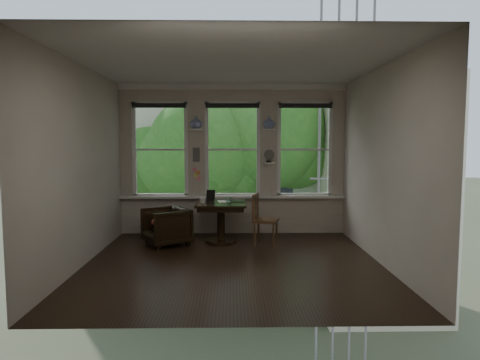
{
  "coord_description": "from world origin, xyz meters",
  "views": [
    {
      "loc": [
        -0.02,
        -6.39,
        1.86
      ],
      "look_at": [
        0.12,
        0.9,
        1.2
      ],
      "focal_mm": 32.0,
      "sensor_mm": 36.0,
      "label": 1
    }
  ],
  "objects_px": {
    "table": "(221,223)",
    "laptop": "(236,202)",
    "side_chair_right": "(266,220)",
    "armchair_left": "(166,226)",
    "mug": "(203,200)"
  },
  "relations": [
    {
      "from": "side_chair_right",
      "to": "laptop",
      "type": "height_order",
      "value": "side_chair_right"
    },
    {
      "from": "table",
      "to": "laptop",
      "type": "xyz_separation_m",
      "value": [
        0.28,
        0.03,
        0.39
      ]
    },
    {
      "from": "table",
      "to": "armchair_left",
      "type": "bearing_deg",
      "value": -171.2
    },
    {
      "from": "table",
      "to": "armchair_left",
      "type": "xyz_separation_m",
      "value": [
        -0.98,
        -0.15,
        -0.04
      ]
    },
    {
      "from": "table",
      "to": "mug",
      "type": "xyz_separation_m",
      "value": [
        -0.33,
        -0.07,
        0.43
      ]
    },
    {
      "from": "table",
      "to": "side_chair_right",
      "type": "distance_m",
      "value": 0.83
    },
    {
      "from": "armchair_left",
      "to": "laptop",
      "type": "distance_m",
      "value": 1.35
    },
    {
      "from": "armchair_left",
      "to": "mug",
      "type": "relative_size",
      "value": 6.75
    },
    {
      "from": "table",
      "to": "side_chair_right",
      "type": "xyz_separation_m",
      "value": [
        0.81,
        -0.19,
        0.09
      ]
    },
    {
      "from": "side_chair_right",
      "to": "laptop",
      "type": "distance_m",
      "value": 0.65
    },
    {
      "from": "table",
      "to": "laptop",
      "type": "distance_m",
      "value": 0.48
    },
    {
      "from": "armchair_left",
      "to": "mug",
      "type": "bearing_deg",
      "value": 65.77
    },
    {
      "from": "side_chair_right",
      "to": "laptop",
      "type": "xyz_separation_m",
      "value": [
        -0.53,
        0.22,
        0.3
      ]
    },
    {
      "from": "armchair_left",
      "to": "side_chair_right",
      "type": "xyz_separation_m",
      "value": [
        1.79,
        -0.04,
        0.12
      ]
    },
    {
      "from": "armchair_left",
      "to": "mug",
      "type": "distance_m",
      "value": 0.81
    }
  ]
}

